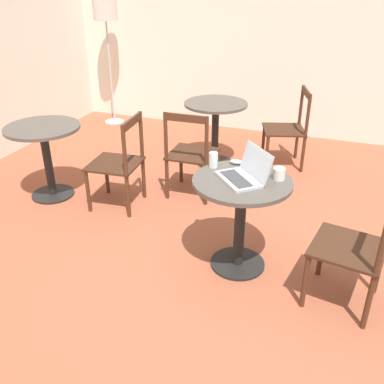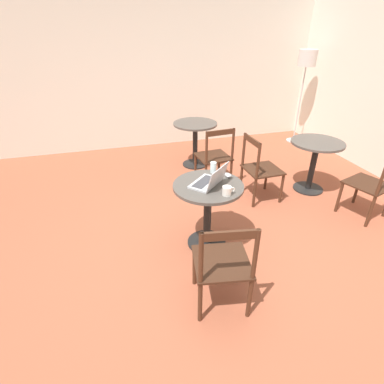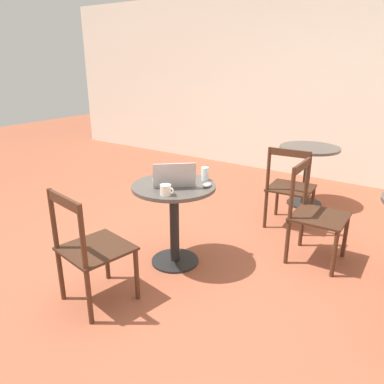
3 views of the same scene
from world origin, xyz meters
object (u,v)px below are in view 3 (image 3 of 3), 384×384
chair_near_front (90,249)px  drinking_glass (205,174)px  cafe_table_near (174,206)px  mouse (207,185)px  chair_mid_left (314,214)px  chair_far_front (290,188)px  mug (166,190)px  laptop (174,180)px  cafe_table_far (308,162)px

chair_near_front → drinking_glass: chair_near_front is taller
cafe_table_near → mouse: 0.35m
chair_mid_left → chair_far_front: size_ratio=1.00×
chair_near_front → mug: 0.70m
chair_near_front → chair_far_front: same height
cafe_table_near → chair_far_front: size_ratio=0.82×
chair_near_front → mouse: chair_near_front is taller
chair_near_front → laptop: size_ratio=2.03×
chair_near_front → chair_mid_left: bearing=54.3°
cafe_table_far → chair_mid_left: chair_mid_left is taller
chair_mid_left → chair_far_front: 0.70m
chair_near_front → chair_far_front: size_ratio=1.00×
chair_far_front → cafe_table_near: bearing=-112.7°
cafe_table_far → chair_near_front: chair_near_front is taller
cafe_table_near → chair_near_front: bearing=-100.0°
chair_near_front → chair_far_front: (0.68, 2.10, 0.00)m
cafe_table_near → chair_near_front: (-0.14, -0.80, -0.10)m
chair_mid_left → laptop: 1.27m
mug → laptop: bearing=113.1°
mug → drinking_glass: drinking_glass is taller
drinking_glass → chair_near_front: bearing=-104.9°
cafe_table_near → laptop: 0.24m
cafe_table_far → laptop: (-0.47, -2.06, 0.24)m
laptop → mouse: (0.25, 0.12, -0.03)m
chair_near_front → drinking_glass: 1.15m
mouse → mug: size_ratio=0.82×
laptop → mouse: bearing=26.3°
chair_far_front → laptop: 1.45m
laptop → drinking_glass: 0.30m
drinking_glass → cafe_table_near: bearing=-118.6°
laptop → drinking_glass: bearing=63.2°
mouse → laptop: bearing=-153.7°
chair_far_front → drinking_glass: chair_far_front is taller
mouse → chair_far_front: bearing=76.4°
mouse → chair_mid_left: bearing=41.3°
cafe_table_far → mug: mug is taller
chair_far_front → mug: chair_far_front is taller
cafe_table_near → drinking_glass: (0.14, 0.26, 0.25)m
cafe_table_far → drinking_glass: size_ratio=6.44×
chair_mid_left → drinking_glass: size_ratio=7.81×
chair_mid_left → mug: bearing=-131.7°
mouse → drinking_glass: 0.19m
cafe_table_far → mug: size_ratio=5.96×
mouse → drinking_glass: size_ratio=0.89×
cafe_table_near → mug: 0.35m
cafe_table_far → laptop: 2.13m
mouse → mug: (-0.15, -0.35, 0.03)m
cafe_table_far → mouse: bearing=-96.4°
cafe_table_near → chair_mid_left: size_ratio=0.82×
cafe_table_far → chair_far_front: chair_far_front is taller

